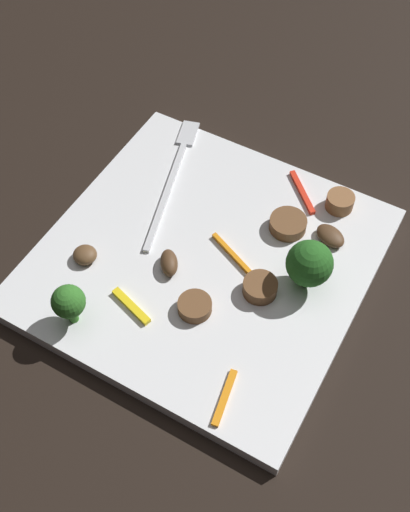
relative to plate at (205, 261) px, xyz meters
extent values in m
plane|color=black|center=(0.00, 0.00, -0.01)|extent=(1.40, 1.40, 0.00)
cube|color=white|center=(0.00, 0.00, 0.00)|extent=(0.29, 0.29, 0.01)
cube|color=silver|center=(0.05, 0.07, 0.01)|extent=(0.14, 0.05, 0.00)
cube|color=silver|center=(0.13, 0.10, 0.01)|extent=(0.04, 0.03, 0.00)
cylinder|color=#347525|center=(-0.12, 0.07, 0.02)|extent=(0.01, 0.01, 0.02)
sphere|color=#2D6B23|center=(-0.12, 0.07, 0.04)|extent=(0.03, 0.03, 0.03)
cylinder|color=#296420|center=(0.02, -0.09, 0.02)|extent=(0.01, 0.01, 0.02)
sphere|color=#235B1E|center=(0.02, -0.09, 0.04)|extent=(0.04, 0.04, 0.04)
cylinder|color=brown|center=(0.12, -0.09, 0.02)|extent=(0.04, 0.04, 0.02)
cylinder|color=brown|center=(-0.05, -0.02, 0.01)|extent=(0.04, 0.04, 0.01)
cylinder|color=brown|center=(-0.01, -0.06, 0.01)|extent=(0.04, 0.04, 0.01)
cylinder|color=brown|center=(0.07, -0.05, 0.01)|extent=(0.05, 0.05, 0.01)
ellipsoid|color=#4C331E|center=(0.08, -0.09, 0.01)|extent=(0.03, 0.04, 0.01)
ellipsoid|color=brown|center=(-0.06, 0.10, 0.01)|extent=(0.02, 0.02, 0.01)
ellipsoid|color=#4C331E|center=(-0.03, 0.02, 0.01)|extent=(0.03, 0.03, 0.01)
cube|color=yellow|center=(-0.08, 0.03, 0.01)|extent=(0.02, 0.05, 0.00)
cube|color=orange|center=(-0.11, -0.08, 0.01)|extent=(0.05, 0.01, 0.00)
cube|color=red|center=(0.12, -0.05, 0.01)|extent=(0.04, 0.04, 0.00)
cube|color=orange|center=(0.01, -0.02, 0.01)|extent=(0.03, 0.05, 0.00)
camera|label=1|loc=(-0.30, -0.17, 0.49)|focal=44.55mm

